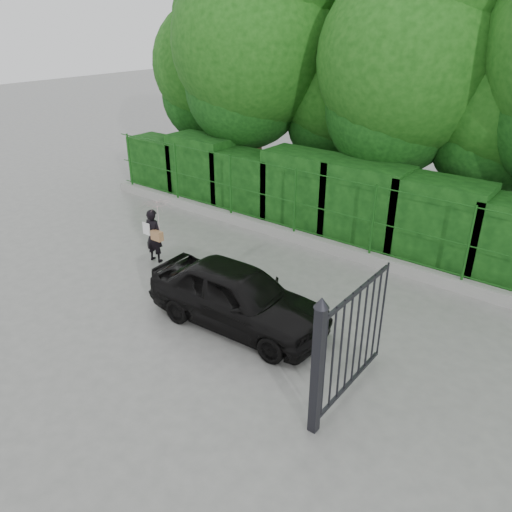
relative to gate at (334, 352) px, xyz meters
The scene contains 8 objects.
ground 4.81m from the gate, behind, with size 80.00×80.00×0.00m, color gray.
kerb 7.04m from the gate, 131.36° to the left, with size 14.00×0.25×0.30m, color #9E9E99.
fence 6.82m from the gate, 129.97° to the left, with size 14.13×0.06×1.80m.
hedge 7.66m from the gate, 125.62° to the left, with size 14.20×1.20×2.27m.
trees 9.76m from the gate, 112.24° to the left, with size 17.10×6.15×8.08m.
gate is the anchor object (origin of this frame).
woman 6.55m from the gate, 161.74° to the left, with size 0.88×0.89×1.67m.
car 3.02m from the gate, 158.98° to the left, with size 1.55×3.86×1.31m, color black.
Camera 1 is at (7.42, -6.27, 5.76)m, focal length 35.00 mm.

